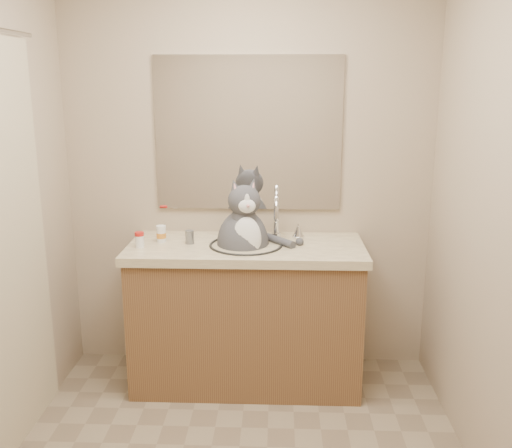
{
  "coord_description": "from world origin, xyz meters",
  "views": [
    {
      "loc": [
        0.18,
        -2.14,
        1.75
      ],
      "look_at": [
        0.07,
        0.65,
        1.05
      ],
      "focal_mm": 40.0,
      "sensor_mm": 36.0,
      "label": 1
    }
  ],
  "objects_px": {
    "pill_bottle_orange": "(161,234)",
    "pill_bottle_redcap": "(140,240)",
    "grey_canister": "(190,237)",
    "cat": "(244,239)"
  },
  "relations": [
    {
      "from": "grey_canister",
      "to": "cat",
      "type": "bearing_deg",
      "value": 0.75
    },
    {
      "from": "pill_bottle_redcap",
      "to": "pill_bottle_orange",
      "type": "relative_size",
      "value": 0.92
    },
    {
      "from": "pill_bottle_orange",
      "to": "grey_canister",
      "type": "relative_size",
      "value": 1.22
    },
    {
      "from": "pill_bottle_redcap",
      "to": "pill_bottle_orange",
      "type": "bearing_deg",
      "value": 50.46
    },
    {
      "from": "pill_bottle_redcap",
      "to": "grey_canister",
      "type": "xyz_separation_m",
      "value": [
        0.27,
        0.08,
        -0.01
      ]
    },
    {
      "from": "cat",
      "to": "grey_canister",
      "type": "height_order",
      "value": "cat"
    },
    {
      "from": "pill_bottle_orange",
      "to": "pill_bottle_redcap",
      "type": "bearing_deg",
      "value": -129.54
    },
    {
      "from": "pill_bottle_redcap",
      "to": "cat",
      "type": "bearing_deg",
      "value": 8.69
    },
    {
      "from": "cat",
      "to": "pill_bottle_orange",
      "type": "relative_size",
      "value": 6.2
    },
    {
      "from": "pill_bottle_redcap",
      "to": "pill_bottle_orange",
      "type": "distance_m",
      "value": 0.15
    }
  ]
}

